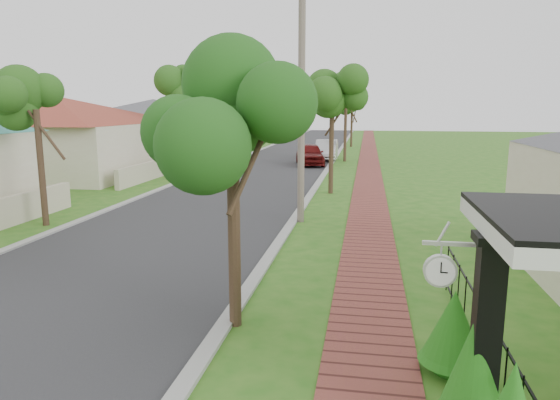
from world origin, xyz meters
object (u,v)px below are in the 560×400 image
Objects in this scene: parked_car_white at (326,150)px; utility_pole at (301,104)px; station_clock at (441,268)px; near_tree at (232,117)px; parked_car_red at (310,154)px; porch_post at (485,349)px.

parked_car_white is 21.19m from utility_pole.
station_clock is at bearing -73.41° from utility_pole.
near_tree is 0.60× the size of utility_pole.
parked_car_red is 0.97× the size of parked_car_white.
porch_post is 0.56× the size of parked_car_white.
utility_pole is (0.82, -20.92, 3.29)m from parked_car_white.
porch_post is 1.04m from station_clock.
utility_pole is (-3.65, 11.00, 2.91)m from porch_post.
utility_pole is at bearing -88.72° from parked_car_white.
parked_car_red is 25.90m from near_tree.
near_tree reaches higher than parked_car_white.
utility_pole is at bearing 106.59° from station_clock.
porch_post is at bearing -33.94° from near_tree.
utility_pole is at bearing 89.56° from near_tree.
station_clock is at bearing -33.08° from near_tree.
utility_pole reaches higher than porch_post.
parked_car_white is at bearing 97.98° from porch_post.
parked_car_white is 29.58m from near_tree.
porch_post is at bearing -91.04° from parked_car_red.
parked_car_white is (-4.47, 31.92, -0.38)m from porch_post.
porch_post is 0.58× the size of parked_car_red.
station_clock is at bearing -91.88° from parked_car_red.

